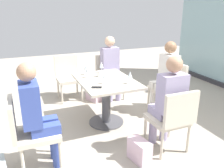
% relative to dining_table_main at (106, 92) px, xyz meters
% --- Properties ---
extents(ground_plane, '(12.00, 12.00, 0.00)m').
position_rel_dining_table_main_xyz_m(ground_plane, '(0.00, 0.00, -0.52)').
color(ground_plane, '#A89E8E').
extents(dining_table_main, '(1.13, 0.82, 0.73)m').
position_rel_dining_table_main_xyz_m(dining_table_main, '(0.00, 0.00, 0.00)').
color(dining_table_main, '#BCB29E').
rests_on(dining_table_main, ground_plane).
extents(chair_far_right, '(0.50, 0.46, 0.87)m').
position_rel_dining_table_main_xyz_m(chair_far_right, '(1.07, 0.47, -0.03)').
color(chair_far_right, beige).
rests_on(chair_far_right, ground_plane).
extents(chair_far_left, '(0.50, 0.46, 0.87)m').
position_rel_dining_table_main_xyz_m(chair_far_left, '(-1.07, 0.47, -0.03)').
color(chair_far_left, beige).
rests_on(chair_far_left, ground_plane).
extents(chair_front_right, '(0.46, 0.50, 0.87)m').
position_rel_dining_table_main_xyz_m(chair_front_right, '(0.71, -1.20, -0.03)').
color(chair_front_right, beige).
rests_on(chair_front_right, ground_plane).
extents(chair_near_window, '(0.46, 0.51, 0.87)m').
position_rel_dining_table_main_xyz_m(chair_near_window, '(0.00, 1.20, -0.03)').
color(chair_near_window, beige).
rests_on(chair_near_window, ground_plane).
extents(chair_side_end, '(0.50, 0.46, 0.87)m').
position_rel_dining_table_main_xyz_m(chair_side_end, '(-1.32, -0.32, -0.03)').
color(chair_side_end, beige).
rests_on(chair_side_end, ground_plane).
extents(person_far_right, '(0.39, 0.34, 1.26)m').
position_rel_dining_table_main_xyz_m(person_far_right, '(0.96, 0.47, 0.18)').
color(person_far_right, '#9E93B7').
rests_on(person_far_right, ground_plane).
extents(person_far_left, '(0.39, 0.34, 1.26)m').
position_rel_dining_table_main_xyz_m(person_far_left, '(-0.96, 0.47, 0.18)').
color(person_far_left, '#9E93B7').
rests_on(person_far_left, ground_plane).
extents(person_front_right, '(0.34, 0.39, 1.26)m').
position_rel_dining_table_main_xyz_m(person_front_right, '(0.71, -1.10, 0.18)').
color(person_front_right, '#384C9E').
rests_on(person_front_right, ground_plane).
extents(person_near_window, '(0.34, 0.39, 1.26)m').
position_rel_dining_table_main_xyz_m(person_near_window, '(-0.00, 1.10, 0.18)').
color(person_near_window, silver).
rests_on(person_near_window, ground_plane).
extents(wine_glass_0, '(0.07, 0.07, 0.18)m').
position_rel_dining_table_main_xyz_m(wine_glass_0, '(-0.22, -0.22, 0.34)').
color(wine_glass_0, silver).
rests_on(wine_glass_0, dining_table_main).
extents(wine_glass_1, '(0.07, 0.07, 0.18)m').
position_rel_dining_table_main_xyz_m(wine_glass_1, '(0.30, 0.26, 0.34)').
color(wine_glass_1, silver).
rests_on(wine_glass_1, dining_table_main).
extents(wine_glass_2, '(0.07, 0.07, 0.18)m').
position_rel_dining_table_main_xyz_m(wine_glass_2, '(0.16, -0.08, 0.34)').
color(wine_glass_2, silver).
rests_on(wine_glass_2, dining_table_main).
extents(wine_glass_3, '(0.07, 0.07, 0.18)m').
position_rel_dining_table_main_xyz_m(wine_glass_3, '(-0.39, -0.20, 0.34)').
color(wine_glass_3, silver).
rests_on(wine_glass_3, dining_table_main).
extents(wine_glass_4, '(0.07, 0.07, 0.18)m').
position_rel_dining_table_main_xyz_m(wine_glass_4, '(-0.41, 0.07, 0.34)').
color(wine_glass_4, silver).
rests_on(wine_glass_4, dining_table_main).
extents(coffee_cup, '(0.08, 0.08, 0.09)m').
position_rel_dining_table_main_xyz_m(coffee_cup, '(-0.21, -0.03, 0.25)').
color(coffee_cup, white).
rests_on(coffee_cup, dining_table_main).
extents(cell_phone_on_table, '(0.12, 0.16, 0.01)m').
position_rel_dining_table_main_xyz_m(cell_phone_on_table, '(0.28, -0.25, 0.21)').
color(cell_phone_on_table, black).
rests_on(cell_phone_on_table, dining_table_main).
extents(handbag_0, '(0.32, 0.21, 0.28)m').
position_rel_dining_table_main_xyz_m(handbag_0, '(1.08, 0.01, -0.38)').
color(handbag_0, beige).
rests_on(handbag_0, ground_plane).
extents(handbag_1, '(0.34, 0.27, 0.28)m').
position_rel_dining_table_main_xyz_m(handbag_1, '(-0.97, 0.10, -0.38)').
color(handbag_1, beige).
rests_on(handbag_1, ground_plane).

